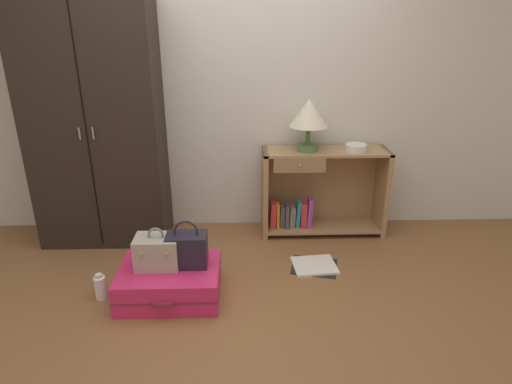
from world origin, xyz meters
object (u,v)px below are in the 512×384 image
bottle (100,287)px  open_book_on_floor (314,266)px  wardrobe (96,126)px  handbag (187,249)px  bowl (356,148)px  suitcase_large (170,282)px  bookshelf (318,192)px  table_lamp (309,115)px  train_case (157,252)px

bottle → open_book_on_floor: (1.51, 0.35, -0.08)m
wardrobe → bottle: wardrobe is taller
handbag → bottle: 0.64m
bowl → suitcase_large: bowl is taller
suitcase_large → open_book_on_floor: bearing=18.1°
bookshelf → handbag: (-1.03, -0.93, -0.03)m
handbag → bowl: bearing=33.7°
table_lamp → suitcase_large: size_ratio=0.63×
suitcase_large → bowl: bearing=32.4°
wardrobe → bookshelf: wardrobe is taller
suitcase_large → train_case: bearing=161.4°
suitcase_large → open_book_on_floor: (1.04, 0.34, -0.10)m
bookshelf → table_lamp: size_ratio=2.49×
train_case → bottle: bearing=-174.6°
bottle → bookshelf: bearing=31.1°
train_case → bottle: size_ratio=1.54×
bottle → table_lamp: bearing=32.3°
bowl → handbag: size_ratio=0.54×
bookshelf → suitcase_large: size_ratio=1.57×
handbag → open_book_on_floor: size_ratio=0.82×
wardrobe → train_case: size_ratio=6.83×
suitcase_large → open_book_on_floor: suitcase_large is taller
wardrobe → bookshelf: size_ratio=1.85×
wardrobe → bowl: size_ratio=10.98×
wardrobe → handbag: wardrobe is taller
wardrobe → open_book_on_floor: bearing=-18.2°
wardrobe → bowl: wardrobe is taller
bookshelf → bowl: (0.29, -0.05, 0.41)m
train_case → open_book_on_floor: size_ratio=0.72×
suitcase_large → handbag: (0.12, 0.04, 0.23)m
wardrobe → suitcase_large: size_ratio=2.91×
table_lamp → handbag: (-0.92, -0.90, -0.71)m
train_case → open_book_on_floor: (1.11, 0.32, -0.32)m
table_lamp → handbag: bearing=-135.4°
handbag → suitcase_large: bearing=-164.0°
table_lamp → handbag: size_ratio=1.30×
bottle → open_book_on_floor: 1.55m
bookshelf → suitcase_large: bearing=-140.1°
table_lamp → handbag: table_lamp is taller
bookshelf → bowl: bowl is taller
bookshelf → train_case: 1.55m
train_case → open_book_on_floor: bearing=15.9°
train_case → handbag: size_ratio=0.88×
wardrobe → open_book_on_floor: 2.03m
table_lamp → bottle: size_ratio=2.29×
train_case → bottle: 0.46m
wardrobe → suitcase_large: (0.66, -0.90, -0.87)m
table_lamp → open_book_on_floor: (0.00, -0.60, -1.04)m
table_lamp → train_case: size_ratio=1.48×
handbag → table_lamp: bearing=44.6°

